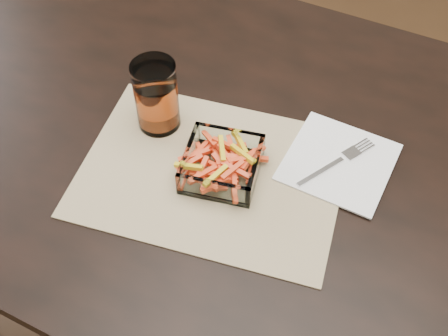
{
  "coord_description": "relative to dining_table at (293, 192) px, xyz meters",
  "views": [
    {
      "loc": [
        0.16,
        -0.61,
        1.53
      ],
      "look_at": [
        -0.1,
        -0.09,
        0.78
      ],
      "focal_mm": 45.0,
      "sensor_mm": 36.0,
      "label": 1
    }
  ],
  "objects": [
    {
      "name": "napkin",
      "position": [
        0.06,
        0.03,
        0.09
      ],
      "size": [
        0.18,
        0.18,
        0.0
      ],
      "primitive_type": "cube",
      "rotation": [
        0.0,
        0.0,
        -0.03
      ],
      "color": "white",
      "rests_on": "placemat"
    },
    {
      "name": "fork",
      "position": [
        0.06,
        0.03,
        0.1
      ],
      "size": [
        0.1,
        0.16,
        0.0
      ],
      "rotation": [
        0.0,
        0.0,
        -0.5
      ],
      "color": "silver",
      "rests_on": "napkin"
    },
    {
      "name": "glass_bowl",
      "position": [
        -0.11,
        -0.08,
        0.11
      ],
      "size": [
        0.15,
        0.15,
        0.05
      ],
      "rotation": [
        0.0,
        0.0,
        0.21
      ],
      "color": "white",
      "rests_on": "placemat"
    },
    {
      "name": "dining_table",
      "position": [
        0.0,
        0.0,
        0.0
      ],
      "size": [
        1.6,
        0.9,
        0.75
      ],
      "color": "black",
      "rests_on": "ground"
    },
    {
      "name": "placemat",
      "position": [
        -0.13,
        -0.09,
        0.09
      ],
      "size": [
        0.5,
        0.4,
        0.0
      ],
      "primitive_type": "cube",
      "rotation": [
        0.0,
        0.0,
        0.16
      ],
      "color": "tan",
      "rests_on": "dining_table"
    },
    {
      "name": "tumbler",
      "position": [
        -0.27,
        -0.02,
        0.15
      ],
      "size": [
        0.08,
        0.08,
        0.14
      ],
      "color": "white",
      "rests_on": "placemat"
    }
  ]
}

